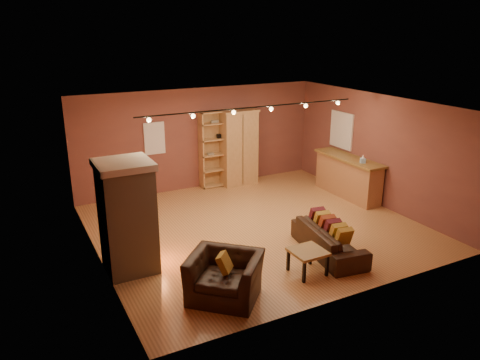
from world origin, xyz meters
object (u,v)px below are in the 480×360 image
bar_counter (348,176)px  coffee_table (308,254)px  fireplace (128,217)px  bookcase (214,148)px  armchair (225,270)px  loveseat (329,235)px  armoire (238,147)px

bar_counter → coffee_table: (-3.38, -2.96, -0.15)m
fireplace → bar_counter: size_ratio=0.94×
bookcase → armchair: bookcase is taller
bar_counter → loveseat: (-2.53, -2.48, -0.15)m
loveseat → bar_counter: bearing=-36.9°
bookcase → loveseat: (0.28, -4.93, -0.70)m
bookcase → armoire: 0.71m
bookcase → coffee_table: (-0.57, -5.40, -0.71)m
armoire → loveseat: armoire is taller
fireplace → bar_counter: fireplace is taller
fireplace → bookcase: bookcase is taller
coffee_table → fireplace: bearing=149.8°
armchair → coffee_table: size_ratio=2.24×
bookcase → loveseat: size_ratio=1.08×
bookcase → loveseat: bearing=-86.8°
fireplace → loveseat: fireplace is taller
armchair → bookcase: bearing=109.9°
armoire → armchair: bearing=-119.4°
fireplace → armoire: bearing=41.0°
armoire → bookcase: bearing=166.9°
armoire → coffee_table: armoire is taller
bookcase → armoire: size_ratio=1.00×
bar_counter → armchair: bearing=-149.7°
loveseat → coffee_table: loveseat is taller
loveseat → coffee_table: bearing=127.9°
bookcase → bar_counter: size_ratio=0.96×
bookcase → armoire: bearing=-13.1°
bookcase → loveseat: 4.99m
coffee_table → bookcase: bearing=84.0°
armchair → loveseat: bearing=53.7°
bookcase → armoire: (0.69, -0.16, -0.02)m
armchair → fireplace: bearing=166.9°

